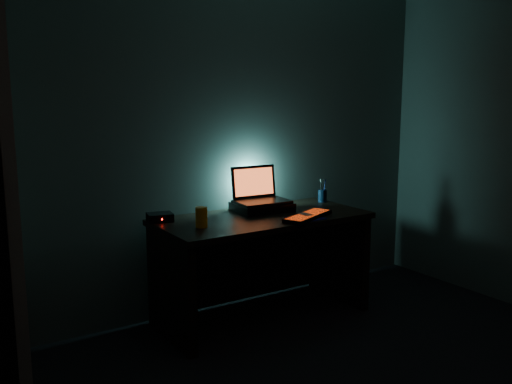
{
  "coord_description": "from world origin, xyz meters",
  "views": [
    {
      "loc": [
        -2.16,
        -1.64,
        1.62
      ],
      "look_at": [
        -0.09,
        1.57,
        0.94
      ],
      "focal_mm": 40.0,
      "sensor_mm": 36.0,
      "label": 1
    }
  ],
  "objects_px": {
    "pen_cup": "(322,196)",
    "router": "(160,217)",
    "keyboard": "(308,216)",
    "juice_glass": "(201,217)",
    "mouse": "(305,216)",
    "laptop": "(259,194)"
  },
  "relations": [
    {
      "from": "mouse",
      "to": "laptop",
      "type": "bearing_deg",
      "value": 102.4
    },
    {
      "from": "keyboard",
      "to": "router",
      "type": "relative_size",
      "value": 2.52
    },
    {
      "from": "pen_cup",
      "to": "router",
      "type": "height_order",
      "value": "pen_cup"
    },
    {
      "from": "pen_cup",
      "to": "juice_glass",
      "type": "bearing_deg",
      "value": -169.0
    },
    {
      "from": "pen_cup",
      "to": "juice_glass",
      "type": "xyz_separation_m",
      "value": [
        -1.19,
        -0.23,
        0.02
      ]
    },
    {
      "from": "keyboard",
      "to": "router",
      "type": "distance_m",
      "value": 1.01
    },
    {
      "from": "juice_glass",
      "to": "router",
      "type": "relative_size",
      "value": 0.7
    },
    {
      "from": "keyboard",
      "to": "mouse",
      "type": "distance_m",
      "value": 0.02
    },
    {
      "from": "laptop",
      "to": "mouse",
      "type": "bearing_deg",
      "value": -71.83
    },
    {
      "from": "laptop",
      "to": "juice_glass",
      "type": "distance_m",
      "value": 0.67
    },
    {
      "from": "pen_cup",
      "to": "router",
      "type": "xyz_separation_m",
      "value": [
        -1.35,
        0.07,
        -0.02
      ]
    },
    {
      "from": "mouse",
      "to": "juice_glass",
      "type": "height_order",
      "value": "juice_glass"
    },
    {
      "from": "pen_cup",
      "to": "juice_glass",
      "type": "height_order",
      "value": "juice_glass"
    },
    {
      "from": "laptop",
      "to": "pen_cup",
      "type": "relative_size",
      "value": 4.06
    },
    {
      "from": "keyboard",
      "to": "pen_cup",
      "type": "distance_m",
      "value": 0.6
    },
    {
      "from": "laptop",
      "to": "mouse",
      "type": "xyz_separation_m",
      "value": [
        0.11,
        -0.43,
        -0.1
      ]
    },
    {
      "from": "laptop",
      "to": "juice_glass",
      "type": "bearing_deg",
      "value": -152.75
    },
    {
      "from": "laptop",
      "to": "keyboard",
      "type": "relative_size",
      "value": 0.84
    },
    {
      "from": "mouse",
      "to": "router",
      "type": "height_order",
      "value": "router"
    },
    {
      "from": "mouse",
      "to": "router",
      "type": "bearing_deg",
      "value": 150.46
    },
    {
      "from": "pen_cup",
      "to": "mouse",
      "type": "bearing_deg",
      "value": -140.22
    },
    {
      "from": "keyboard",
      "to": "juice_glass",
      "type": "bearing_deg",
      "value": 143.72
    }
  ]
}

